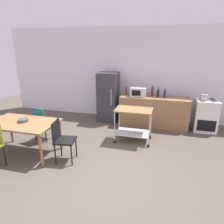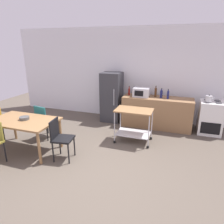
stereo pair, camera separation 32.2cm
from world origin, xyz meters
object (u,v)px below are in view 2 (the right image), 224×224
object	(u,v)px
bottle_olive_oil	(129,91)
kettle	(209,99)
chair_black	(60,137)
chair_teal	(44,119)
microwave	(141,92)
bottle_sesame_oil	(168,95)
dining_table	(23,123)
refrigerator	(112,97)
kitchen_cart	(134,120)
stove_oven	(210,117)
fruit_bowl	(24,118)
bottle_hot_sauce	(156,92)
bottle_wine	(161,94)

from	to	relation	value
bottle_olive_oil	kettle	bearing A→B (deg)	-3.25
chair_black	chair_teal	bearing A→B (deg)	42.84
microwave	kettle	size ratio (longest dim) A/B	1.92
chair_teal	kettle	distance (m)	4.35
bottle_sesame_oil	dining_table	bearing A→B (deg)	-141.03
refrigerator	chair_teal	bearing A→B (deg)	-123.27
refrigerator	bottle_sesame_oil	world-z (taller)	refrigerator
chair_teal	refrigerator	xyz separation A→B (m)	(1.21, 1.84, 0.26)
kitchen_cart	bottle_sesame_oil	xyz separation A→B (m)	(0.70, 1.15, 0.44)
chair_black	kitchen_cart	xyz separation A→B (m)	(1.27, 1.31, 0.05)
stove_oven	kitchen_cart	size ratio (longest dim) A/B	1.01
chair_black	stove_oven	distance (m)	4.03
fruit_bowl	kettle	world-z (taller)	kettle
stove_oven	kitchen_cart	bearing A→B (deg)	-147.10
refrigerator	fruit_bowl	xyz separation A→B (m)	(-1.21, -2.51, 0.01)
chair_teal	dining_table	bearing A→B (deg)	98.44
bottle_olive_oil	bottle_hot_sauce	size ratio (longest dim) A/B	0.84
dining_table	stove_oven	distance (m)	4.81
chair_teal	bottle_sesame_oil	distance (m)	3.43
refrigerator	kitchen_cart	distance (m)	1.66
bottle_sesame_oil	kettle	world-z (taller)	bottle_sesame_oil
chair_teal	kettle	bearing A→B (deg)	-147.21
chair_black	bottle_olive_oil	world-z (taller)	bottle_olive_oil
kitchen_cart	kettle	xyz separation A→B (m)	(1.75, 1.11, 0.43)
chair_teal	refrigerator	bearing A→B (deg)	-113.10
kitchen_cart	bottle_olive_oil	bearing A→B (deg)	109.83
bottle_wine	fruit_bowl	size ratio (longest dim) A/B	1.28
chair_teal	bottle_olive_oil	xyz separation A→B (m)	(1.79, 1.79, 0.49)
bottle_olive_oil	kitchen_cart	bearing A→B (deg)	-70.17
refrigerator	fruit_bowl	bearing A→B (deg)	-115.80
dining_table	bottle_sesame_oil	distance (m)	3.82
chair_teal	microwave	distance (m)	2.82
microwave	kettle	distance (m)	1.81
stove_oven	kettle	distance (m)	0.57
refrigerator	kettle	distance (m)	2.80
bottle_hot_sauce	dining_table	bearing A→B (deg)	-135.75
kettle	microwave	bearing A→B (deg)	178.42
kettle	fruit_bowl	bearing A→B (deg)	-149.75
kitchen_cart	bottle_hot_sauce	bearing A→B (deg)	75.16
refrigerator	kettle	xyz separation A→B (m)	(2.78, -0.18, 0.23)
refrigerator	bottle_olive_oil	xyz separation A→B (m)	(0.58, -0.05, 0.23)
microwave	bottle_hot_sauce	bearing A→B (deg)	16.55
microwave	kettle	world-z (taller)	microwave
dining_table	bottle_wine	world-z (taller)	bottle_wine
dining_table	fruit_bowl	bearing A→B (deg)	61.63
bottle_wine	kettle	bearing A→B (deg)	-4.26
chair_teal	refrigerator	world-z (taller)	refrigerator
kettle	kitchen_cart	bearing A→B (deg)	-147.60
kitchen_cart	microwave	xyz separation A→B (m)	(-0.06, 1.16, 0.46)
bottle_wine	bottle_sesame_oil	xyz separation A→B (m)	(0.19, -0.06, 0.00)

